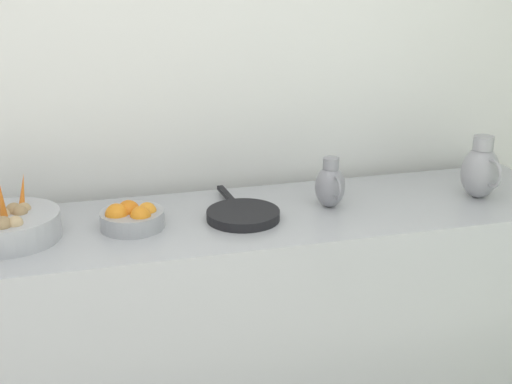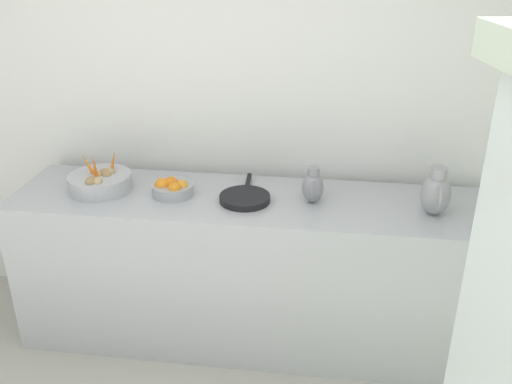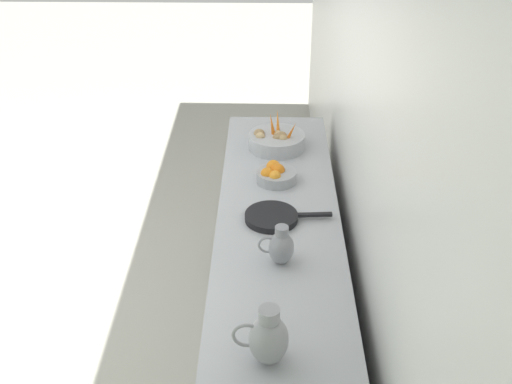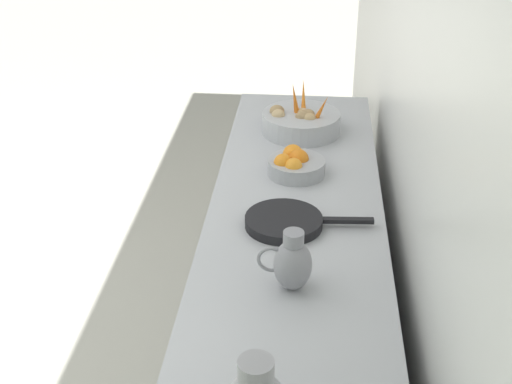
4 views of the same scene
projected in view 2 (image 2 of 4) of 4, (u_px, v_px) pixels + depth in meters
tile_wall_left at (351, 74)px, 3.07m from camera, size 0.10×8.37×3.00m
prep_counter at (252, 270)px, 3.18m from camera, size 0.64×2.62×0.91m
vegetable_colander at (100, 182)px, 3.07m from camera, size 0.35×0.35×0.23m
orange_bowl at (172, 188)px, 3.01m from camera, size 0.23×0.23×0.10m
metal_pitcher_tall at (436, 194)px, 2.78m from camera, size 0.21×0.15×0.25m
metal_pitcher_short at (313, 187)px, 2.92m from camera, size 0.17×0.12×0.20m
skillet_on_counter at (245, 198)px, 2.96m from camera, size 0.45×0.27×0.03m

